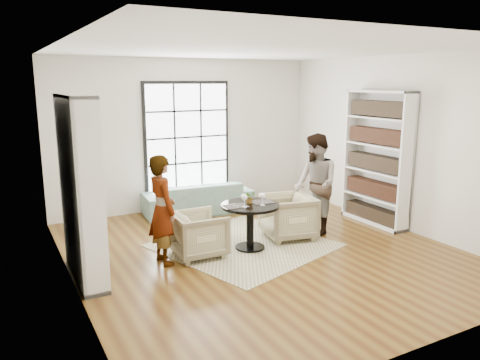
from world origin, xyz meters
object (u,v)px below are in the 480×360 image
person_left (162,210)px  flower_centerpiece (249,197)px  wine_glass_left (244,198)px  wine_glass_right (263,196)px  pedestal_table (250,217)px  sofa (198,198)px  armchair_left (199,234)px  person_right (316,184)px  armchair_right (288,217)px

person_left → flower_centerpiece: 1.39m
wine_glass_left → wine_glass_right: size_ratio=1.05×
pedestal_table → sofa: bearing=87.5°
person_left → armchair_left: bearing=-94.6°
person_left → wine_glass_left: person_left is taller
wine_glass_right → flower_centerpiece: (-0.12, 0.19, -0.04)m
pedestal_table → person_left: bearing=175.9°
pedestal_table → wine_glass_right: size_ratio=4.58×
person_right → armchair_left: bearing=-74.4°
armchair_right → person_right: size_ratio=0.47×
armchair_left → wine_glass_right: 1.11m
person_right → wine_glass_right: size_ratio=8.76×
armchair_right → person_right: (0.55, 0.00, 0.49)m
person_right → wine_glass_right: person_right is taller
pedestal_table → person_left: person_left is taller
armchair_left → flower_centerpiece: 0.96m
pedestal_table → flower_centerpiece: flower_centerpiece is taller
pedestal_table → armchair_right: (0.80, 0.15, -0.15)m
armchair_right → wine_glass_right: 0.88m
wine_glass_right → armchair_left: bearing=166.1°
wine_glass_left → armchair_left: bearing=163.0°
wine_glass_left → flower_centerpiece: 0.24m
armchair_left → person_left: bearing=91.7°
armchair_right → wine_glass_right: (-0.67, -0.29, 0.49)m
armchair_right → flower_centerpiece: bearing=-71.4°
armchair_left → armchair_right: size_ratio=0.92×
armchair_left → person_left: person_left is taller
armchair_left → flower_centerpiece: bearing=-91.5°
wine_glass_left → flower_centerpiece: flower_centerpiece is taller
pedestal_table → sofa: pedestal_table is taller
sofa → person_right: (1.26, -2.10, 0.55)m
sofa → armchair_left: armchair_left is taller
person_left → pedestal_table: bearing=-98.7°
sofa → armchair_left: size_ratio=2.84×
person_right → wine_glass_left: bearing=-66.3°
wine_glass_right → flower_centerpiece: bearing=122.6°
flower_centerpiece → sofa: bearing=87.9°
flower_centerpiece → armchair_right: bearing=7.3°
armchair_right → person_right: 0.74m
person_right → flower_centerpiece: size_ratio=8.18×
wine_glass_left → wine_glass_right: wine_glass_left is taller
person_left → wine_glass_left: size_ratio=7.69×
armchair_right → wine_glass_left: 1.11m
person_right → wine_glass_left: size_ratio=8.36×
armchair_right → pedestal_table: bearing=-67.9°
person_right → flower_centerpiece: 1.34m
pedestal_table → flower_centerpiece: size_ratio=4.28×
armchair_right → wine_glass_left: (-0.96, -0.25, 0.50)m
flower_centerpiece → wine_glass_left: bearing=-139.0°
person_left → wine_glass_right: 1.53m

